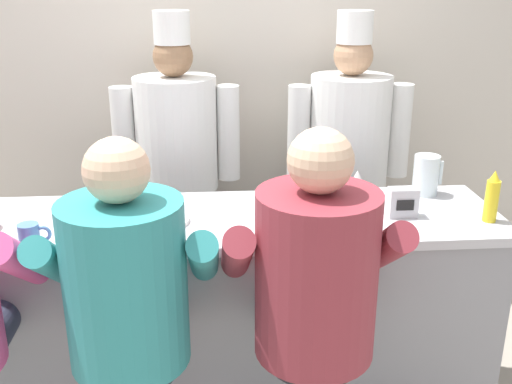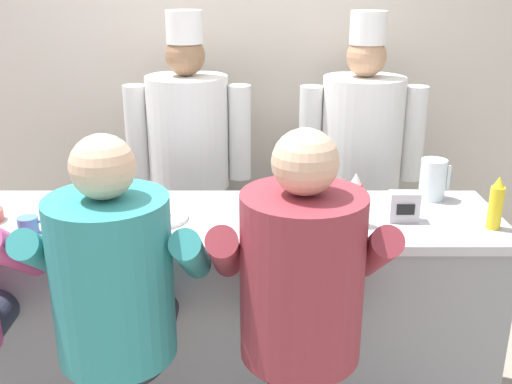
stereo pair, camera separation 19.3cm
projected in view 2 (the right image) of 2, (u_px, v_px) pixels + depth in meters
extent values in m
cube|color=beige|center=(225.00, 83.00, 3.64)|extent=(10.00, 0.06, 2.70)
cube|color=gray|center=(214.00, 318.00, 2.76)|extent=(2.47, 0.61, 0.95)
cube|color=#BCBCC1|center=(212.00, 220.00, 2.59)|extent=(2.52, 0.64, 0.04)
cylinder|color=red|center=(356.00, 205.00, 2.46)|extent=(0.06, 0.06, 0.18)
cone|color=white|center=(358.00, 179.00, 2.43)|extent=(0.05, 0.05, 0.05)
cylinder|color=yellow|center=(497.00, 208.00, 2.43)|extent=(0.06, 0.06, 0.18)
cone|color=yellow|center=(501.00, 182.00, 2.39)|extent=(0.05, 0.05, 0.05)
cylinder|color=orange|center=(313.00, 217.00, 2.38)|extent=(0.03, 0.03, 0.14)
cylinder|color=#287F2D|center=(313.00, 199.00, 2.36)|extent=(0.02, 0.02, 0.01)
cylinder|color=silver|center=(435.00, 180.00, 2.75)|extent=(0.12, 0.12, 0.19)
cube|color=silver|center=(450.00, 178.00, 2.75)|extent=(0.01, 0.01, 0.11)
cylinder|color=white|center=(159.00, 217.00, 2.54)|extent=(0.26, 0.26, 0.02)
ellipsoid|color=#E0BC60|center=(159.00, 212.00, 2.54)|extent=(0.12, 0.09, 0.03)
cylinder|color=#4C7AB2|center=(31.00, 228.00, 2.35)|extent=(0.08, 0.08, 0.09)
torus|color=#4C7AB2|center=(44.00, 227.00, 2.35)|extent=(0.07, 0.01, 0.07)
cube|color=silver|center=(405.00, 207.00, 2.51)|extent=(0.12, 0.07, 0.13)
cube|color=black|center=(408.00, 210.00, 2.48)|extent=(0.07, 0.01, 0.04)
cylinder|color=#E54C8C|center=(16.00, 252.00, 2.14)|extent=(0.11, 0.46, 0.37)
cylinder|color=#232328|center=(122.00, 357.00, 2.14)|extent=(0.33, 0.33, 0.05)
cylinder|color=#33384C|center=(106.00, 316.00, 2.32)|extent=(0.15, 0.41, 0.15)
cylinder|color=#33384C|center=(159.00, 317.00, 2.32)|extent=(0.15, 0.41, 0.15)
cylinder|color=teal|center=(114.00, 278.00, 2.04)|extent=(0.41, 0.41, 0.58)
cylinder|color=teal|center=(49.00, 255.00, 2.14)|extent=(0.11, 0.44, 0.36)
cylinder|color=teal|center=(194.00, 256.00, 2.13)|extent=(0.11, 0.44, 0.36)
sphere|color=#DBB28E|center=(104.00, 167.00, 1.90)|extent=(0.21, 0.21, 0.21)
cylinder|color=#232328|center=(301.00, 357.00, 2.14)|extent=(0.33, 0.33, 0.05)
cylinder|color=#33384C|center=(270.00, 316.00, 2.33)|extent=(0.16, 0.42, 0.16)
cylinder|color=#33384C|center=(325.00, 316.00, 2.33)|extent=(0.16, 0.42, 0.16)
cylinder|color=maroon|center=(303.00, 277.00, 2.03)|extent=(0.42, 0.42, 0.60)
cylinder|color=maroon|center=(227.00, 253.00, 2.13)|extent=(0.11, 0.45, 0.36)
cylinder|color=maroon|center=(376.00, 254.00, 2.13)|extent=(0.11, 0.45, 0.36)
sphere|color=#DBB28E|center=(307.00, 162.00, 1.89)|extent=(0.22, 0.22, 0.22)
cube|color=#232328|center=(195.00, 250.00, 3.59)|extent=(0.35, 0.19, 0.83)
cube|color=white|center=(193.00, 228.00, 3.49)|extent=(0.31, 0.02, 0.50)
cylinder|color=white|center=(190.00, 132.00, 3.34)|extent=(0.45, 0.45, 0.62)
sphere|color=#8C6647|center=(187.00, 56.00, 3.20)|extent=(0.21, 0.21, 0.21)
cylinder|color=white|center=(186.00, 27.00, 3.15)|extent=(0.19, 0.19, 0.17)
cylinder|color=white|center=(139.00, 132.00, 3.35)|extent=(0.13, 0.13, 0.53)
cylinder|color=white|center=(241.00, 133.00, 3.35)|extent=(0.13, 0.13, 0.53)
cube|color=#232328|center=(356.00, 251.00, 3.57)|extent=(0.35, 0.19, 0.83)
cube|color=white|center=(359.00, 229.00, 3.47)|extent=(0.31, 0.02, 0.50)
cylinder|color=white|center=(364.00, 133.00, 3.33)|extent=(0.45, 0.45, 0.62)
sphere|color=tan|center=(368.00, 57.00, 3.18)|extent=(0.21, 0.21, 0.21)
cylinder|color=white|center=(370.00, 28.00, 3.13)|extent=(0.19, 0.19, 0.17)
cylinder|color=white|center=(312.00, 134.00, 3.33)|extent=(0.13, 0.13, 0.53)
cylinder|color=white|center=(415.00, 134.00, 3.33)|extent=(0.13, 0.13, 0.53)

